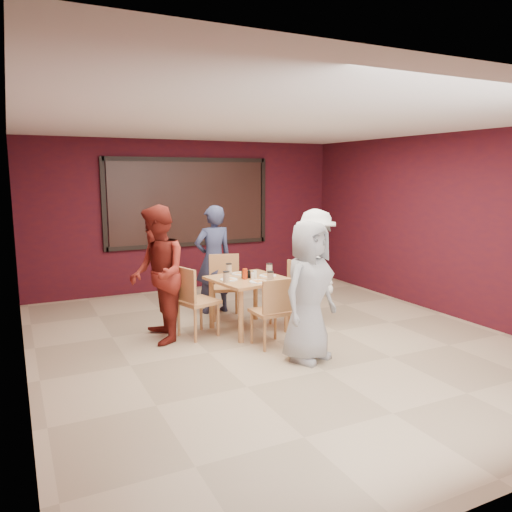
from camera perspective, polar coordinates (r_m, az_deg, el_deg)
name	(u,v)px	position (r m, az deg, el deg)	size (l,w,h in m)	color
floor	(277,341)	(6.68, 2.38, -9.70)	(7.00, 7.00, 0.00)	tan
window_blinds	(189,202)	(9.50, -7.63, 6.10)	(3.00, 0.02, 1.50)	black
dining_table	(249,284)	(6.95, -0.84, -3.25)	(1.08, 1.08, 0.90)	#BD7B4D
chair_front	(273,308)	(6.31, 2.00, -6.00)	(0.45, 0.45, 0.90)	#AD6F43
chair_back	(225,282)	(7.66, -3.57, -3.00)	(0.58, 0.58, 0.96)	#AD6F43
chair_left	(193,298)	(6.72, -7.23, -4.74)	(0.59, 0.59, 0.97)	#AD6F43
chair_right	(292,289)	(7.32, 4.14, -3.79)	(0.53, 0.53, 0.91)	#AD6F43
diner_front	(309,291)	(5.86, 6.05, -4.05)	(0.81, 0.53, 1.66)	#9B9B9B
diner_back	(213,259)	(7.86, -4.89, -0.40)	(0.62, 0.41, 1.70)	#2E3251
diner_left	(157,274)	(6.57, -11.20, -2.08)	(0.87, 0.68, 1.79)	maroon
diner_right	(315,265)	(7.48, 6.79, -1.05)	(1.08, 0.62, 1.67)	white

